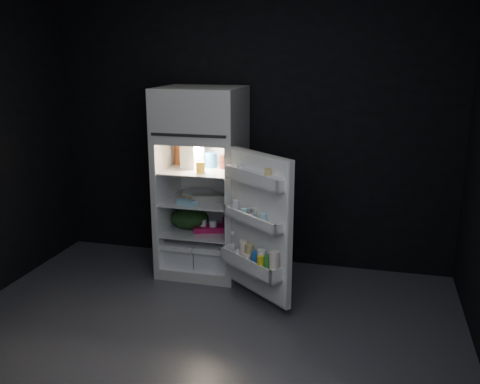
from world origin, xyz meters
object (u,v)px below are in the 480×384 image
(refrigerator, at_px, (203,175))
(fridge_door, at_px, (258,228))
(egg_carton, at_px, (209,198))
(milk_jug, at_px, (192,155))
(yogurt_tray, at_px, (209,229))

(refrigerator, xyz_separation_m, fridge_door, (0.68, -0.62, -0.27))
(fridge_door, bearing_deg, egg_carton, 138.46)
(egg_carton, bearing_deg, fridge_door, -56.71)
(fridge_door, bearing_deg, milk_jug, 142.42)
(refrigerator, relative_size, fridge_door, 1.46)
(milk_jug, height_order, yogurt_tray, milk_jug)
(refrigerator, distance_m, egg_carton, 0.24)
(egg_carton, bearing_deg, refrigerator, 117.25)
(egg_carton, bearing_deg, yogurt_tray, 107.91)
(refrigerator, relative_size, yogurt_tray, 6.16)
(fridge_door, relative_size, milk_jug, 5.08)
(egg_carton, bearing_deg, milk_jug, 142.34)
(refrigerator, relative_size, milk_jug, 7.42)
(fridge_door, bearing_deg, yogurt_tray, 137.83)
(fridge_door, height_order, milk_jug, fridge_door)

